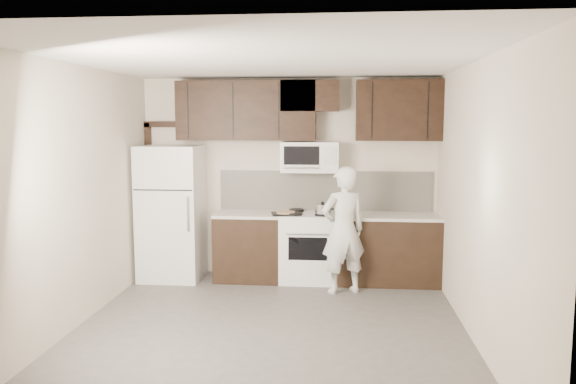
# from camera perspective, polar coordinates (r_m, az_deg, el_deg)

# --- Properties ---
(floor) EXTENTS (4.50, 4.50, 0.00)m
(floor) POSITION_cam_1_polar(r_m,az_deg,el_deg) (5.83, -1.99, -14.13)
(floor) COLOR #4E4C49
(floor) RESTS_ON ground
(back_wall) EXTENTS (4.00, 0.00, 4.00)m
(back_wall) POSITION_cam_1_polar(r_m,az_deg,el_deg) (7.70, 0.08, 1.45)
(back_wall) COLOR beige
(back_wall) RESTS_ON ground
(ceiling) EXTENTS (4.50, 4.50, 0.00)m
(ceiling) POSITION_cam_1_polar(r_m,az_deg,el_deg) (5.46, -2.11, 13.30)
(ceiling) COLOR white
(ceiling) RESTS_ON back_wall
(counter_run) EXTENTS (2.95, 0.64, 0.91)m
(counter_run) POSITION_cam_1_polar(r_m,az_deg,el_deg) (7.51, 4.47, -5.63)
(counter_run) COLOR black
(counter_run) RESTS_ON floor
(stove) EXTENTS (0.76, 0.66, 0.94)m
(stove) POSITION_cam_1_polar(r_m,az_deg,el_deg) (7.52, 2.15, -5.57)
(stove) COLOR white
(stove) RESTS_ON floor
(backsplash) EXTENTS (2.90, 0.02, 0.54)m
(backsplash) POSITION_cam_1_polar(r_m,az_deg,el_deg) (7.68, 3.79, 0.14)
(backsplash) COLOR beige
(backsplash) RESTS_ON counter_run
(upper_cabinets) EXTENTS (3.48, 0.35, 0.78)m
(upper_cabinets) POSITION_cam_1_polar(r_m,az_deg,el_deg) (7.48, 1.56, 8.43)
(upper_cabinets) COLOR black
(upper_cabinets) RESTS_ON back_wall
(microwave) EXTENTS (0.76, 0.42, 0.40)m
(microwave) POSITION_cam_1_polar(r_m,az_deg,el_deg) (7.47, 2.24, 3.58)
(microwave) COLOR white
(microwave) RESTS_ON upper_cabinets
(refrigerator) EXTENTS (0.80, 0.76, 1.80)m
(refrigerator) POSITION_cam_1_polar(r_m,az_deg,el_deg) (7.71, -11.72, -2.07)
(refrigerator) COLOR white
(refrigerator) RESTS_ON floor
(door_trim) EXTENTS (0.50, 0.08, 2.12)m
(door_trim) POSITION_cam_1_polar(r_m,az_deg,el_deg) (8.08, -13.64, 0.79)
(door_trim) COLOR black
(door_trim) RESTS_ON floor
(saucepan) EXTENTS (0.32, 0.19, 0.18)m
(saucepan) POSITION_cam_1_polar(r_m,az_deg,el_deg) (7.27, 3.54, -1.81)
(saucepan) COLOR silver
(saucepan) RESTS_ON stove
(baking_tray) EXTENTS (0.41, 0.34, 0.02)m
(baking_tray) POSITION_cam_1_polar(r_m,az_deg,el_deg) (7.34, -0.22, -2.22)
(baking_tray) COLOR black
(baking_tray) RESTS_ON counter_run
(pizza) EXTENTS (0.29, 0.29, 0.02)m
(pizza) POSITION_cam_1_polar(r_m,az_deg,el_deg) (7.34, -0.22, -2.08)
(pizza) COLOR #D0B68B
(pizza) RESTS_ON baking_tray
(person) EXTENTS (0.68, 0.58, 1.58)m
(person) POSITION_cam_1_polar(r_m,az_deg,el_deg) (6.95, 5.65, -3.88)
(person) COLOR silver
(person) RESTS_ON floor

